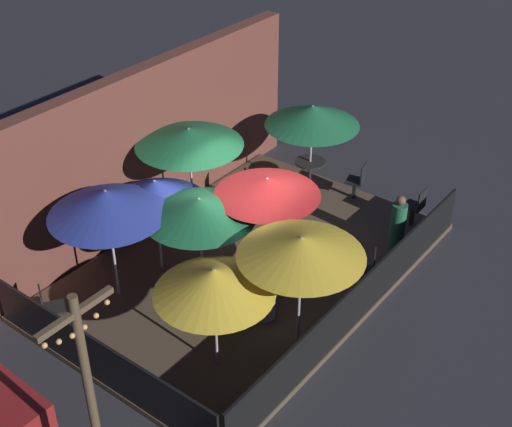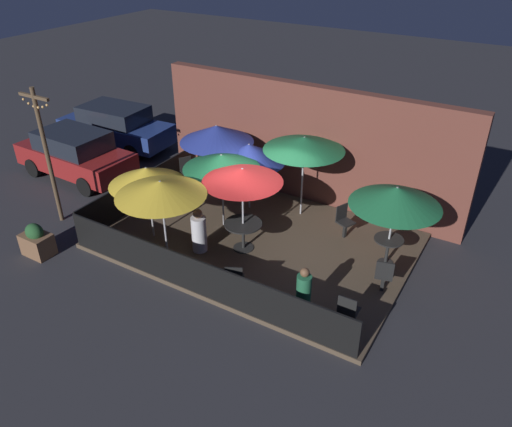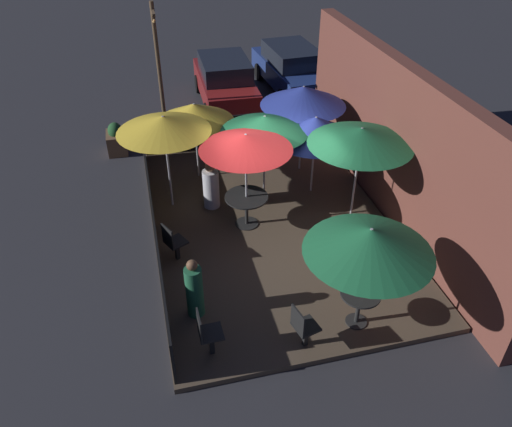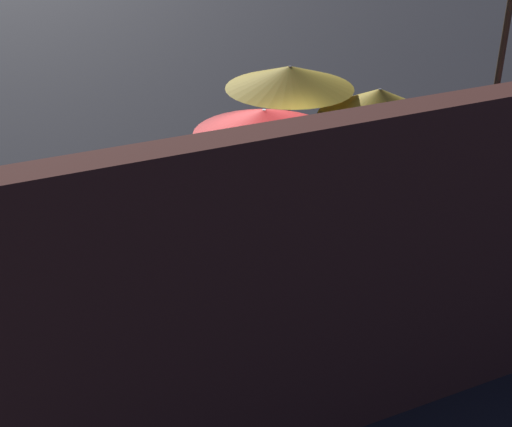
# 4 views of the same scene
# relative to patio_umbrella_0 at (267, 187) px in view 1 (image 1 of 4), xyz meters

# --- Properties ---
(ground_plane) EXTENTS (60.00, 60.00, 0.00)m
(ground_plane) POSITION_rel_patio_umbrella_0_xyz_m (0.07, 0.55, -2.26)
(ground_plane) COLOR #2D2D33
(patio_deck) EXTENTS (8.04, 5.40, 0.12)m
(patio_deck) POSITION_rel_patio_umbrella_0_xyz_m (0.07, 0.55, -2.20)
(patio_deck) COLOR brown
(patio_deck) RESTS_ON ground_plane
(building_wall) EXTENTS (9.64, 0.36, 3.63)m
(building_wall) POSITION_rel_patio_umbrella_0_xyz_m (0.07, 3.48, -0.44)
(building_wall) COLOR brown
(building_wall) RESTS_ON ground_plane
(fence_front) EXTENTS (7.84, 0.05, 0.95)m
(fence_front) POSITION_rel_patio_umbrella_0_xyz_m (0.07, -2.11, -1.66)
(fence_front) COLOR black
(fence_front) RESTS_ON patio_deck
(fence_side_left) EXTENTS (0.05, 5.20, 0.95)m
(fence_side_left) POSITION_rel_patio_umbrella_0_xyz_m (-3.91, 0.55, -1.66)
(fence_side_left) COLOR black
(fence_side_left) RESTS_ON patio_deck
(patio_umbrella_0) EXTENTS (2.01, 2.01, 2.32)m
(patio_umbrella_0) POSITION_rel_patio_umbrella_0_xyz_m (0.00, 0.00, 0.00)
(patio_umbrella_0) COLOR #B2B2B7
(patio_umbrella_0) RESTS_ON patio_deck
(patio_umbrella_1) EXTENTS (2.19, 2.19, 2.16)m
(patio_umbrella_1) POSITION_rel_patio_umbrella_0_xyz_m (3.44, 1.28, -0.22)
(patio_umbrella_1) COLOR #B2B2B7
(patio_umbrella_1) RESTS_ON patio_deck
(patio_umbrella_2) EXTENTS (2.18, 2.18, 2.36)m
(patio_umbrella_2) POSITION_rel_patio_umbrella_0_xyz_m (-2.14, 1.98, -0.03)
(patio_umbrella_2) COLOR #B2B2B7
(patio_umbrella_2) RESTS_ON patio_deck
(patio_umbrella_3) EXTENTS (2.27, 2.27, 2.42)m
(patio_umbrella_3) POSITION_rel_patio_umbrella_0_xyz_m (0.50, 2.37, 0.09)
(patio_umbrella_3) COLOR #B2B2B7
(patio_umbrella_3) RESTS_ON patio_deck
(patio_umbrella_4) EXTENTS (2.08, 2.08, 2.05)m
(patio_umbrella_4) POSITION_rel_patio_umbrella_0_xyz_m (-1.00, 1.92, -0.37)
(patio_umbrella_4) COLOR #B2B2B7
(patio_umbrella_4) RESTS_ON patio_deck
(patio_umbrella_5) EXTENTS (2.13, 2.13, 2.36)m
(patio_umbrella_5) POSITION_rel_patio_umbrella_0_xyz_m (-1.22, -1.60, 0.03)
(patio_umbrella_5) COLOR #B2B2B7
(patio_umbrella_5) RESTS_ON patio_deck
(patio_umbrella_6) EXTENTS (2.09, 2.09, 2.16)m
(patio_umbrella_6) POSITION_rel_patio_umbrella_0_xyz_m (-1.10, 0.70, -0.17)
(patio_umbrella_6) COLOR #B2B2B7
(patio_umbrella_6) RESTS_ON patio_deck
(patio_umbrella_7) EXTENTS (2.00, 2.00, 2.06)m
(patio_umbrella_7) POSITION_rel_patio_umbrella_0_xyz_m (-2.43, -0.76, -0.32)
(patio_umbrella_7) COLOR #B2B2B7
(patio_umbrella_7) RESTS_ON patio_deck
(dining_table_0) EXTENTS (0.99, 0.99, 0.77)m
(dining_table_0) POSITION_rel_patio_umbrella_0_xyz_m (-0.00, 0.00, -1.52)
(dining_table_0) COLOR black
(dining_table_0) RESTS_ON patio_deck
(dining_table_1) EXTENTS (0.73, 0.73, 0.73)m
(dining_table_1) POSITION_rel_patio_umbrella_0_xyz_m (3.44, 1.28, -1.57)
(dining_table_1) COLOR black
(dining_table_1) RESTS_ON patio_deck
(patio_chair_0) EXTENTS (0.55, 0.55, 0.91)m
(patio_chair_0) POSITION_rel_patio_umbrella_0_xyz_m (-3.54, 2.22, -1.65)
(patio_chair_0) COLOR black
(patio_chair_0) RESTS_ON patio_deck
(patio_chair_1) EXTENTS (0.54, 0.54, 0.91)m
(patio_chair_1) POSITION_rel_patio_umbrella_0_xyz_m (0.88, -1.77, -1.64)
(patio_chair_1) COLOR black
(patio_chair_1) RESTS_ON patio_deck
(patio_chair_2) EXTENTS (0.48, 0.48, 0.92)m
(patio_chair_2) POSITION_rel_patio_umbrella_0_xyz_m (3.72, 0.12, -1.64)
(patio_chair_2) COLOR black
(patio_chair_2) RESTS_ON patio_deck
(patio_chair_3) EXTENTS (0.53, 0.53, 0.92)m
(patio_chair_3) POSITION_rel_patio_umbrella_0_xyz_m (2.02, 1.89, -1.63)
(patio_chair_3) COLOR black
(patio_chair_3) RESTS_ON patio_deck
(patio_chair_4) EXTENTS (0.41, 0.41, 0.96)m
(patio_chair_4) POSITION_rel_patio_umbrella_0_xyz_m (3.49, -1.49, -1.61)
(patio_chair_4) COLOR black
(patio_chair_4) RESTS_ON patio_deck
(patron_0) EXTENTS (0.41, 0.41, 1.28)m
(patron_0) POSITION_rel_patio_umbrella_0_xyz_m (2.50, -1.55, -1.56)
(patron_0) COLOR #236642
(patron_0) RESTS_ON patio_deck
(patron_1) EXTENTS (0.50, 0.50, 1.22)m
(patron_1) POSITION_rel_patio_umbrella_0_xyz_m (-0.93, -0.66, -1.59)
(patron_1) COLOR silver
(patron_1) RESTS_ON patio_deck
(light_post) EXTENTS (1.10, 0.12, 3.94)m
(light_post) POSITION_rel_patio_umbrella_0_xyz_m (-5.46, -1.35, -0.06)
(light_post) COLOR brown
(light_post) RESTS_ON ground_plane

